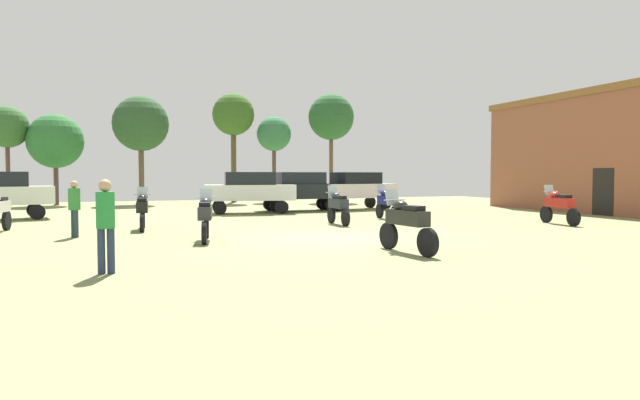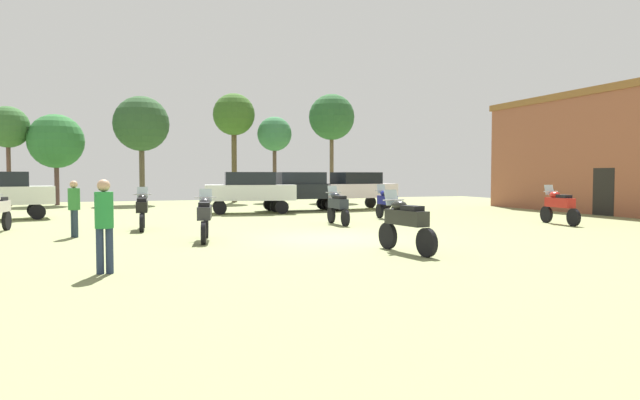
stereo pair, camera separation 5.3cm
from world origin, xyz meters
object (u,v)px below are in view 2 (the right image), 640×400
motorcycle_8 (142,209)px  car_2 (300,188)px  motorcycle_6 (387,202)px  person_1 (104,219)px  tree_5 (56,141)px  motorcycle_5 (559,205)px  motorcycle_4 (406,222)px  motorcycle_3 (338,206)px  motorcycle_7 (205,216)px  car_4 (356,188)px  car_1 (250,189)px  tree_1 (332,118)px  tree_4 (141,124)px  tree_6 (8,128)px  tree_3 (234,116)px  tree_2 (274,135)px  person_2 (74,204)px

motorcycle_8 → car_2: car_2 is taller
motorcycle_6 → person_1: size_ratio=1.23×
tree_5 → car_2: bearing=-38.4°
motorcycle_8 → car_2: (8.02, 7.70, 0.46)m
motorcycle_5 → motorcycle_4: bearing=-145.9°
motorcycle_3 → motorcycle_7: (-5.41, -3.56, 0.01)m
motorcycle_8 → car_4: car_4 is taller
car_2 → tree_5: 16.22m
car_1 → tree_1: bearing=-30.9°
motorcycle_7 → motorcycle_8: 4.18m
car_4 → tree_4: bearing=36.7°
motorcycle_7 → car_2: (6.43, 11.56, 0.45)m
motorcycle_7 → tree_6: size_ratio=0.37×
car_1 → tree_3: tree_3 is taller
motorcycle_5 → car_1: size_ratio=0.49×
person_1 → tree_4: 26.38m
motorcycle_3 → tree_4: tree_4 is taller
tree_6 → motorcycle_6: bearing=-44.0°
tree_3 → tree_6: 13.60m
person_1 → tree_2: bearing=70.8°
motorcycle_3 → car_1: 7.34m
motorcycle_6 → car_4: size_ratio=0.48×
motorcycle_4 → motorcycle_6: size_ratio=1.01×
person_2 → motorcycle_7: bearing=30.8°
person_2 → motorcycle_3: bearing=71.1°
person_2 → tree_1: tree_1 is taller
tree_2 → motorcycle_4: bearing=-97.6°
motorcycle_5 → tree_1: size_ratio=0.30×
motorcycle_8 → tree_5: bearing=107.5°
motorcycle_8 → person_1: bearing=-92.9°
car_1 → car_4: same height
tree_5 → tree_1: bearing=-2.9°
tree_4 → tree_1: bearing=-3.7°
motorcycle_3 → tree_1: 18.85m
motorcycle_6 → tree_3: tree_3 is taller
motorcycle_4 → tree_4: 26.33m
tree_1 → motorcycle_5: bearing=-84.9°
person_1 → tree_5: 26.51m
car_4 → tree_1: tree_1 is taller
motorcycle_3 → tree_6: 23.11m
motorcycle_6 → tree_3: 17.65m
car_4 → tree_5: 18.74m
tree_3 → tree_2: bearing=-4.3°
motorcycle_7 → car_4: 15.15m
car_2 → car_4: bearing=-87.2°
motorcycle_6 → motorcycle_8: motorcycle_6 is taller
motorcycle_5 → motorcycle_6: 6.64m
motorcycle_3 → tree_4: (-6.53, 17.86, 4.38)m
motorcycle_4 → tree_6: (-12.91, 25.42, 3.92)m
tree_1 → tree_3: size_ratio=1.02×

